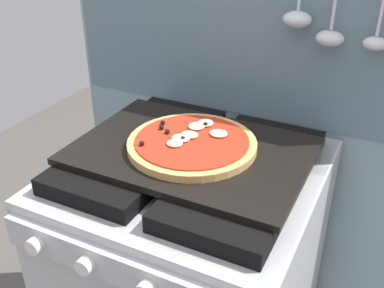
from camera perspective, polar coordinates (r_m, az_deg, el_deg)
kitchen_backsplash at (r=1.39m, az=6.28°, el=0.98°), size 1.10×0.09×1.55m
baking_tray at (r=1.06m, az=0.00°, el=-0.85°), size 0.54×0.38×0.02m
pizza_left at (r=1.06m, az=-0.19°, el=0.16°), size 0.30×0.30×0.03m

